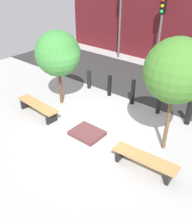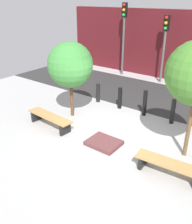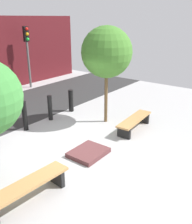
{
  "view_description": "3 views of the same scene",
  "coord_description": "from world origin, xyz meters",
  "px_view_note": "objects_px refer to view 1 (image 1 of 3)",
  "views": [
    {
      "loc": [
        4.63,
        -5.74,
        5.09
      ],
      "look_at": [
        0.09,
        -0.22,
        0.77
      ],
      "focal_mm": 40.0,
      "sensor_mm": 36.0,
      "label": 1
    },
    {
      "loc": [
        4.04,
        -6.34,
        4.47
      ],
      "look_at": [
        -0.3,
        -0.63,
        1.12
      ],
      "focal_mm": 40.0,
      "sensor_mm": 36.0,
      "label": 2
    },
    {
      "loc": [
        -4.91,
        -4.59,
        3.73
      ],
      "look_at": [
        0.46,
        -0.52,
        1.16
      ],
      "focal_mm": 40.0,
      "sensor_mm": 36.0,
      "label": 3
    }
  ],
  "objects_px": {
    "bollard_center": "(133,92)",
    "bollard_left": "(110,86)",
    "tree_behind_right_bench": "(177,71)",
    "bollard_far_right": "(189,113)",
    "planter_bed": "(87,133)",
    "traffic_light_west": "(120,8)",
    "tree_behind_left_bench": "(58,54)",
    "traffic_light_mid_west": "(161,21)",
    "bollard_far_left": "(89,79)",
    "bench_left": "(38,107)",
    "bollard_right": "(159,102)",
    "bench_right": "(145,160)"
  },
  "relations": [
    {
      "from": "tree_behind_left_bench",
      "to": "bollard_center",
      "type": "height_order",
      "value": "tree_behind_left_bench"
    },
    {
      "from": "tree_behind_right_bench",
      "to": "traffic_light_west",
      "type": "height_order",
      "value": "traffic_light_west"
    },
    {
      "from": "bollard_far_right",
      "to": "bench_left",
      "type": "bearing_deg",
      "value": -147.07
    },
    {
      "from": "bollard_center",
      "to": "traffic_light_west",
      "type": "bearing_deg",
      "value": 130.76
    },
    {
      "from": "bollard_left",
      "to": "bollard_far_right",
      "type": "distance_m",
      "value": 3.54
    },
    {
      "from": "tree_behind_right_bench",
      "to": "bollard_far_right",
      "type": "xyz_separation_m",
      "value": [
        0.03,
        1.81,
        -2.13
      ]
    },
    {
      "from": "planter_bed",
      "to": "bollard_center",
      "type": "bearing_deg",
      "value": 90.0
    },
    {
      "from": "bench_left",
      "to": "tree_behind_left_bench",
      "type": "distance_m",
      "value": 2.15
    },
    {
      "from": "bollard_center",
      "to": "traffic_light_mid_west",
      "type": "xyz_separation_m",
      "value": [
        -1.28,
        4.45,
        1.95
      ]
    },
    {
      "from": "bench_right",
      "to": "bollard_left",
      "type": "relative_size",
      "value": 2.07
    },
    {
      "from": "bollard_left",
      "to": "bollard_center",
      "type": "bearing_deg",
      "value": 0.0
    },
    {
      "from": "planter_bed",
      "to": "traffic_light_mid_west",
      "type": "distance_m",
      "value": 7.78
    },
    {
      "from": "bollard_right",
      "to": "bollard_left",
      "type": "bearing_deg",
      "value": 180.0
    },
    {
      "from": "tree_behind_right_bench",
      "to": "bollard_far_right",
      "type": "height_order",
      "value": "tree_behind_right_bench"
    },
    {
      "from": "tree_behind_left_bench",
      "to": "traffic_light_west",
      "type": "xyz_separation_m",
      "value": [
        -1.51,
        6.26,
        0.72
      ]
    },
    {
      "from": "bench_right",
      "to": "bollard_far_left",
      "type": "relative_size",
      "value": 2.23
    },
    {
      "from": "bollard_right",
      "to": "tree_behind_left_bench",
      "type": "bearing_deg",
      "value": -152.74
    },
    {
      "from": "bench_right",
      "to": "traffic_light_mid_west",
      "type": "relative_size",
      "value": 0.54
    },
    {
      "from": "bollard_left",
      "to": "bollard_center",
      "type": "height_order",
      "value": "bollard_center"
    },
    {
      "from": "planter_bed",
      "to": "bollard_far_right",
      "type": "relative_size",
      "value": 1.14
    },
    {
      "from": "tree_behind_left_bench",
      "to": "bollard_right",
      "type": "relative_size",
      "value": 3.07
    },
    {
      "from": "bollard_far_left",
      "to": "bollard_far_right",
      "type": "height_order",
      "value": "bollard_far_right"
    },
    {
      "from": "tree_behind_left_bench",
      "to": "bollard_center",
      "type": "bearing_deg",
      "value": 37.84
    },
    {
      "from": "bollard_center",
      "to": "bollard_left",
      "type": "bearing_deg",
      "value": 180.0
    },
    {
      "from": "bollard_far_right",
      "to": "traffic_light_west",
      "type": "distance_m",
      "value": 7.99
    },
    {
      "from": "tree_behind_left_bench",
      "to": "bollard_left",
      "type": "relative_size",
      "value": 3.21
    },
    {
      "from": "bollard_left",
      "to": "bollard_far_right",
      "type": "height_order",
      "value": "bollard_left"
    },
    {
      "from": "bench_left",
      "to": "bollard_center",
      "type": "xyz_separation_m",
      "value": [
        2.33,
        3.04,
        0.19
      ]
    },
    {
      "from": "bollard_far_right",
      "to": "tree_behind_right_bench",
      "type": "bearing_deg",
      "value": -91.09
    },
    {
      "from": "planter_bed",
      "to": "traffic_light_west",
      "type": "xyz_separation_m",
      "value": [
        -3.84,
        7.29,
        2.77
      ]
    },
    {
      "from": "planter_bed",
      "to": "bollard_left",
      "type": "bearing_deg",
      "value": 112.6
    },
    {
      "from": "bench_left",
      "to": "bench_right",
      "type": "xyz_separation_m",
      "value": [
        4.65,
        -0.0,
        -0.03
      ]
    },
    {
      "from": "tree_behind_left_bench",
      "to": "bench_right",
      "type": "bearing_deg",
      "value": -14.8
    },
    {
      "from": "tree_behind_left_bench",
      "to": "bollard_far_left",
      "type": "distance_m",
      "value": 2.47
    },
    {
      "from": "planter_bed",
      "to": "bollard_right",
      "type": "xyz_separation_m",
      "value": [
        1.18,
        2.84,
        0.42
      ]
    },
    {
      "from": "planter_bed",
      "to": "bollard_far_right",
      "type": "bearing_deg",
      "value": 50.23
    },
    {
      "from": "bench_left",
      "to": "bollard_left",
      "type": "relative_size",
      "value": 2.18
    },
    {
      "from": "bollard_far_left",
      "to": "bench_right",
      "type": "bearing_deg",
      "value": -32.93
    },
    {
      "from": "bench_left",
      "to": "bollard_far_right",
      "type": "xyz_separation_m",
      "value": [
        4.69,
        3.04,
        0.12
      ]
    },
    {
      "from": "bollard_right",
      "to": "traffic_light_mid_west",
      "type": "height_order",
      "value": "traffic_light_mid_west"
    },
    {
      "from": "bollard_right",
      "to": "traffic_light_west",
      "type": "bearing_deg",
      "value": 138.42
    },
    {
      "from": "tree_behind_right_bench",
      "to": "bollard_right",
      "type": "xyz_separation_m",
      "value": [
        -1.15,
        1.81,
        -2.11
      ]
    },
    {
      "from": "planter_bed",
      "to": "bollard_far_left",
      "type": "height_order",
      "value": "bollard_far_left"
    },
    {
      "from": "bollard_left",
      "to": "bollard_right",
      "type": "xyz_separation_m",
      "value": [
        2.36,
        0.0,
        0.02
      ]
    },
    {
      "from": "tree_behind_right_bench",
      "to": "bollard_left",
      "type": "relative_size",
      "value": 3.77
    },
    {
      "from": "tree_behind_right_bench",
      "to": "traffic_light_mid_west",
      "type": "bearing_deg",
      "value": 119.95
    },
    {
      "from": "tree_behind_left_bench",
      "to": "bollard_far_left",
      "type": "bearing_deg",
      "value": 91.09
    },
    {
      "from": "tree_behind_right_bench",
      "to": "traffic_light_mid_west",
      "type": "distance_m",
      "value": 7.22
    },
    {
      "from": "planter_bed",
      "to": "tree_behind_left_bench",
      "type": "bearing_deg",
      "value": 156.13
    },
    {
      "from": "traffic_light_west",
      "to": "tree_behind_left_bench",
      "type": "bearing_deg",
      "value": -76.44
    }
  ]
}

